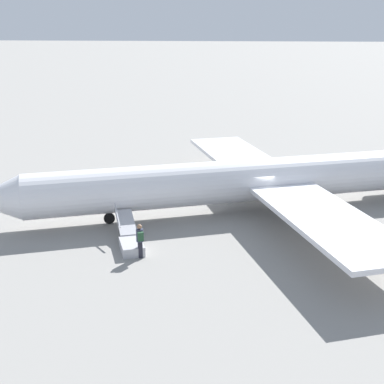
{
  "coord_description": "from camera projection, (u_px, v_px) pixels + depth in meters",
  "views": [
    {
      "loc": [
        0.53,
        31.31,
        11.14
      ],
      "look_at": [
        3.51,
        2.17,
        1.79
      ],
      "focal_mm": 50.0,
      "sensor_mm": 36.0,
      "label": 1
    }
  ],
  "objects": [
    {
      "name": "ground_plane",
      "position": [
        252.0,
        211.0,
        33.01
      ],
      "size": [
        600.0,
        600.0,
        0.0
      ],
      "primitive_type": "plane",
      "color": "gray"
    },
    {
      "name": "airplane_main",
      "position": [
        268.0,
        178.0,
        32.63
      ],
      "size": [
        31.93,
        25.08,
        6.73
      ],
      "rotation": [
        0.0,
        0.0,
        0.36
      ],
      "color": "silver",
      "rests_on": "ground"
    },
    {
      "name": "boarding_stairs",
      "position": [
        130.0,
        241.0,
        27.43
      ],
      "size": [
        2.36,
        4.11,
        1.68
      ],
      "rotation": [
        0.0,
        0.0,
        -1.22
      ],
      "color": "#B2B2B7",
      "rests_on": "ground"
    },
    {
      "name": "passenger",
      "position": [
        140.0,
        239.0,
        26.16
      ],
      "size": [
        0.44,
        0.57,
        1.74
      ],
      "rotation": [
        0.0,
        0.0,
        -1.22
      ],
      "color": "#23232D",
      "rests_on": "ground"
    }
  ]
}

